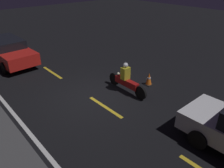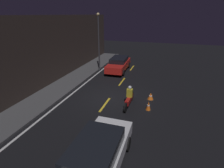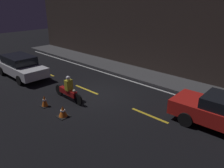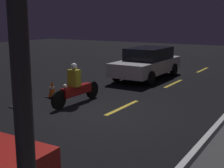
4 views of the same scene
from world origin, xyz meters
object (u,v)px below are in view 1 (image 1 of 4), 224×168
Objects in this scene: motorcycle at (127,80)px; traffic_cone_mid at (126,70)px; taxi_red at (8,50)px; traffic_cone_near at (149,79)px.

traffic_cone_mid is (1.30, -1.26, -0.29)m from motorcycle.
motorcycle is at bearing 18.90° from taxi_red.
traffic_cone_mid is at bearing 32.22° from taxi_red.
motorcycle reaches higher than traffic_cone_mid.
motorcycle reaches higher than traffic_cone_near.
taxi_red reaches higher than motorcycle.
traffic_cone_near is (-7.42, -4.01, -0.46)m from taxi_red.
taxi_red is at bearing 28.41° from traffic_cone_near.
motorcycle is (-7.19, -2.73, -0.21)m from taxi_red.
traffic_cone_near is (-0.23, -1.29, -0.25)m from motorcycle.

